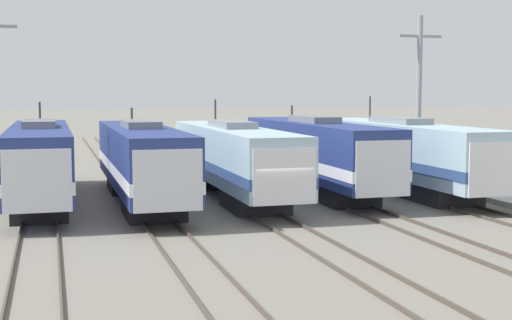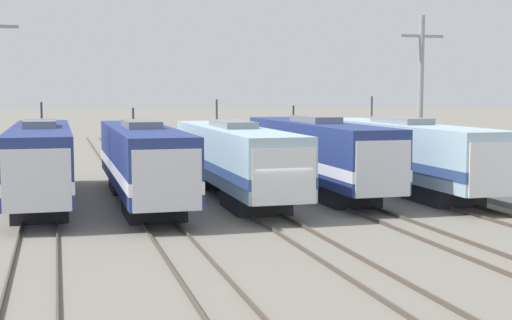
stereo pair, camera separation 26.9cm
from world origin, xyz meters
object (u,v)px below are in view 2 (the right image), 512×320
Objects in this scene: locomotive_center_left at (143,161)px; locomotive_center at (235,159)px; locomotive_center_right at (318,154)px; locomotive_far_left at (41,161)px; locomotive_far_right at (405,154)px; catenary_tower_right at (420,98)px.

locomotive_center_left is 4.98m from locomotive_center.
locomotive_center is at bearing -171.28° from locomotive_center_right.
locomotive_far_left is 5.10m from locomotive_center_left.
locomotive_center reaches higher than locomotive_center_left.
locomotive_center_left is at bearing -178.13° from locomotive_far_right.
locomotive_far_left is at bearing 176.03° from locomotive_center.
catenary_tower_right reaches higher than locomotive_center_right.
locomotive_center_left is 9.99m from locomotive_center_right.
locomotive_center_left is at bearing -173.93° from locomotive_center.
catenary_tower_right reaches higher than locomotive_far_left.
catenary_tower_right is (12.03, 2.20, 3.20)m from locomotive_center.
locomotive_far_left is at bearing -176.06° from catenary_tower_right.
locomotive_far_right is at bearing -0.24° from locomotive_center.
locomotive_far_right reaches higher than locomotive_far_left.
locomotive_far_left is 9.93m from locomotive_center.
locomotive_center is at bearing 6.07° from locomotive_center_left.
locomotive_center is at bearing -3.97° from locomotive_far_left.
locomotive_far_right is 4.41m from catenary_tower_right.
locomotive_center reaches higher than locomotive_far_left.
locomotive_center_right is (9.91, 1.29, 0.04)m from locomotive_center_left.
catenary_tower_right is at bearing 46.54° from locomotive_far_right.
locomotive_far_right is (9.91, -0.04, 0.05)m from locomotive_center.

